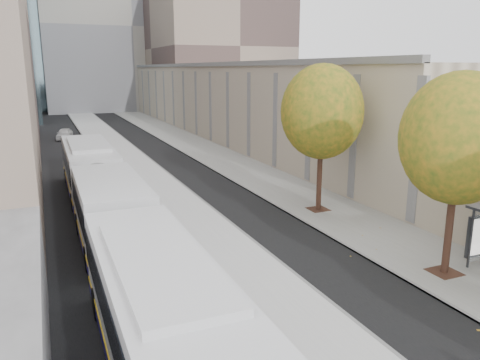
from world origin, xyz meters
TOP-DOWN VIEW (x-y plane):
  - bus_platform at (-3.88, 35.00)m, footprint 4.25×150.00m
  - sidewalk at (4.12, 35.00)m, footprint 4.75×150.00m
  - building_tan at (15.50, 64.00)m, footprint 18.00×92.00m
  - building_far_block at (6.00, 96.00)m, footprint 30.00×18.00m
  - tree_c at (3.60, 13.00)m, footprint 4.20×4.20m
  - tree_d at (3.60, 22.00)m, footprint 4.40×4.40m
  - bus_far at (-7.69, 26.52)m, footprint 2.84×18.59m
  - distant_car at (-7.94, 56.27)m, footprint 2.20×3.84m

SIDE VIEW (x-z plane):
  - sidewalk at x=4.12m, z-range 0.00..0.08m
  - bus_platform at x=-3.88m, z-range 0.00..0.15m
  - distant_car at x=-7.94m, z-range 0.00..1.23m
  - bus_far at x=-7.69m, z-range 0.14..3.24m
  - building_tan at x=15.50m, z-range 0.00..8.00m
  - tree_c at x=3.60m, z-range 1.61..8.89m
  - tree_d at x=3.60m, z-range 1.67..9.27m
  - building_far_block at x=6.00m, z-range 0.00..30.00m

